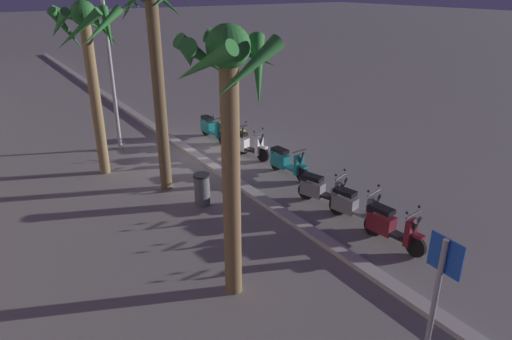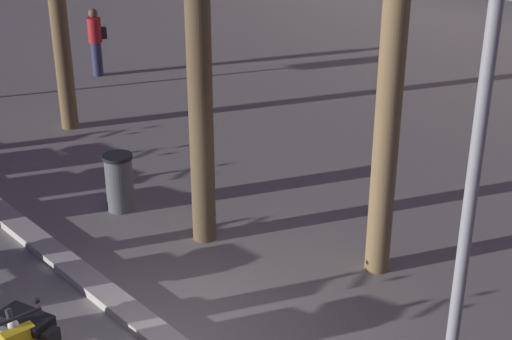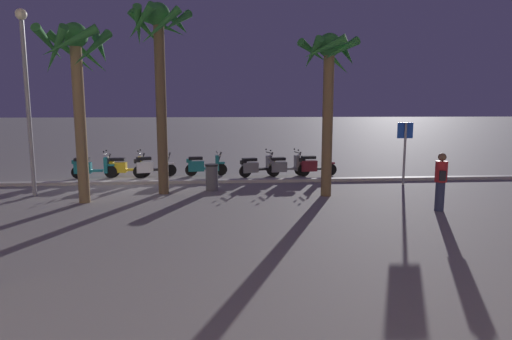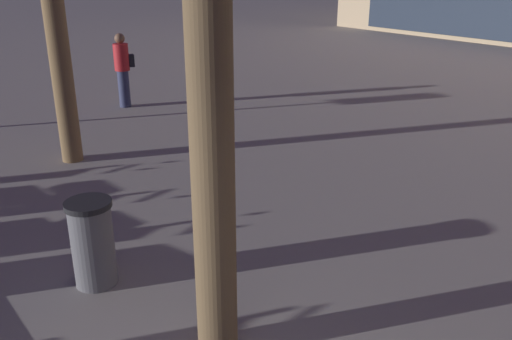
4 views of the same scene
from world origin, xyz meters
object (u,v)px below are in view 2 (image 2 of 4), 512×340
at_px(street_lamp, 490,50).
at_px(pedestrian_by_palm_tree, 96,40).
at_px(scooter_white_far_back, 10,337).
at_px(litter_bin, 119,182).

bearing_deg(street_lamp, pedestrian_by_palm_tree, 166.16).
xyz_separation_m(pedestrian_by_palm_tree, street_lamp, (12.61, -3.11, 2.87)).
bearing_deg(scooter_white_far_back, pedestrian_by_palm_tree, 144.09).
relative_size(scooter_white_far_back, litter_bin, 1.87).
xyz_separation_m(pedestrian_by_palm_tree, litter_bin, (6.65, -3.61, -0.41)).
xyz_separation_m(litter_bin, street_lamp, (5.97, 0.50, 3.28)).
distance_m(scooter_white_far_back, street_lamp, 5.92).
distance_m(pedestrian_by_palm_tree, street_lamp, 13.30).
relative_size(scooter_white_far_back, pedestrian_by_palm_tree, 1.05).
height_order(scooter_white_far_back, pedestrian_by_palm_tree, pedestrian_by_palm_tree).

